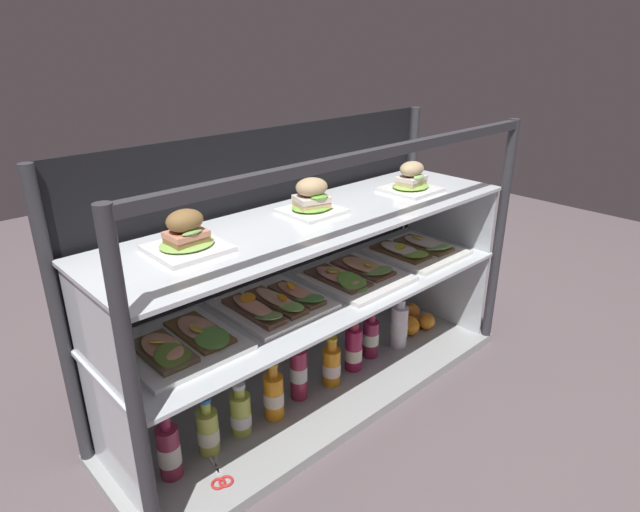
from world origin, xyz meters
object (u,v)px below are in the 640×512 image
Objects in this scene: juice_bottle_front_second at (331,365)px; orange_fruit_near_left_post at (427,321)px; orange_fruit_beside_bottles at (410,326)px; juice_bottle_front_left_end at (354,348)px; open_sandwich_tray_near_left_corner at (275,303)px; juice_bottle_back_center at (208,431)px; orange_fruit_rolled_forward at (411,312)px; juice_bottle_tucked_behind at (399,325)px; juice_bottle_front_fourth at (169,451)px; open_sandwich_tray_far_right at (355,275)px; open_sandwich_tray_near_right_corner at (416,250)px; plated_roll_sandwich_mid_right at (312,199)px; plated_roll_sandwich_mid_left at (411,180)px; juice_bottle_back_left at (274,395)px; juice_bottle_back_right at (241,413)px; plated_roll_sandwich_left_of_center at (186,237)px; open_sandwich_tray_far_left at (181,343)px; juice_bottle_front_right_end at (298,372)px; juice_bottle_front_middle at (371,337)px; kitchen_scissors at (220,476)px.

orange_fruit_near_left_post is at bearing -0.12° from juice_bottle_front_second.
juice_bottle_front_left_end is at bearing -178.47° from orange_fruit_beside_bottles.
juice_bottle_back_center is at bearing -174.13° from open_sandwich_tray_near_left_corner.
orange_fruit_near_left_post is 0.91× the size of orange_fruit_rolled_forward.
juice_bottle_tucked_behind reaches higher than orange_fruit_near_left_post.
open_sandwich_tray_far_right is at bearing 0.82° from juice_bottle_front_fourth.
open_sandwich_tray_near_right_corner is 1.61× the size of juice_bottle_back_center.
juice_bottle_tucked_behind is (0.41, -0.07, -0.60)m from plated_roll_sandwich_mid_right.
juice_bottle_back_center reaches higher than orange_fruit_rolled_forward.
plated_roll_sandwich_mid_left is 0.66m from orange_fruit_beside_bottles.
juice_bottle_back_left is at bearing -163.69° from plated_roll_sandwich_mid_right.
open_sandwich_tray_far_right is 0.36m from open_sandwich_tray_near_right_corner.
juice_bottle_front_second is (0.27, 0.00, -0.01)m from juice_bottle_back_left.
juice_bottle_front_left_end reaches higher than juice_bottle_back_center.
juice_bottle_front_left_end reaches higher than juice_bottle_back_right.
open_sandwich_tray_far_right is 4.39× the size of orange_fruit_near_left_post.
plated_roll_sandwich_left_of_center is 0.92m from plated_roll_sandwich_mid_left.
open_sandwich_tray_far_right is 3.90× the size of orange_fruit_beside_bottles.
juice_bottle_front_left_end is (-0.29, 0.00, -0.60)m from plated_roll_sandwich_mid_left.
open_sandwich_tray_far_left reaches higher than orange_fruit_beside_bottles.
plated_roll_sandwich_mid_left is 0.68m from orange_fruit_near_left_post.
juice_bottle_back_left is (-0.69, -0.01, -0.61)m from plated_roll_sandwich_mid_left.
juice_bottle_back_right is at bearing 179.83° from plated_roll_sandwich_mid_left.
juice_bottle_front_middle is (0.38, 0.00, -0.02)m from juice_bottle_front_right_end.
juice_bottle_front_second is 2.38× the size of orange_fruit_beside_bottles.
orange_fruit_near_left_post is at bearing -0.71° from juice_bottle_back_right.
plated_roll_sandwich_mid_right reaches higher than juice_bottle_back_right.
plated_roll_sandwich_left_of_center reaches higher than orange_fruit_beside_bottles.
open_sandwich_tray_near_left_corner reaches higher than juice_bottle_front_left_end.
juice_bottle_front_left_end reaches higher than kitchen_scissors.
plated_roll_sandwich_mid_right is 0.93× the size of juice_bottle_front_second.
open_sandwich_tray_near_right_corner reaches higher than kitchen_scissors.
juice_bottle_front_second is 0.13m from juice_bottle_front_left_end.
juice_bottle_back_left is at bearing -178.35° from orange_fruit_beside_bottles.
plated_roll_sandwich_mid_left reaches higher than juice_bottle_back_left.
juice_bottle_tucked_behind is 1.13× the size of kitchen_scissors.
plated_roll_sandwich_mid_right reaches higher than plated_roll_sandwich_mid_left.
juice_bottle_tucked_behind is 2.82× the size of orange_fruit_beside_bottles.
open_sandwich_tray_far_left is 0.69m from open_sandwich_tray_far_right.
orange_fruit_rolled_forward is at bearing 3.90° from open_sandwich_tray_near_left_corner.
plated_roll_sandwich_left_of_center is at bearing 177.66° from open_sandwich_tray_near_right_corner.
open_sandwich_tray_near_right_corner is 1.56× the size of kitchen_scissors.
open_sandwich_tray_near_right_corner reaches higher than open_sandwich_tray_far_right.
kitchen_scissors is (-1.04, -0.12, -0.39)m from open_sandwich_tray_near_right_corner.
open_sandwich_tray_near_left_corner reaches higher than open_sandwich_tray_far_right.
open_sandwich_tray_near_right_corner is 0.36m from orange_fruit_beside_bottles.
plated_roll_sandwich_left_of_center reaches higher than juice_bottle_back_center.
plated_roll_sandwich_left_of_center is 0.80m from juice_bottle_front_second.
juice_bottle_front_middle is (0.11, 0.02, -0.01)m from juice_bottle_front_left_end.
plated_roll_sandwich_mid_right is 0.96× the size of juice_bottle_back_right.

